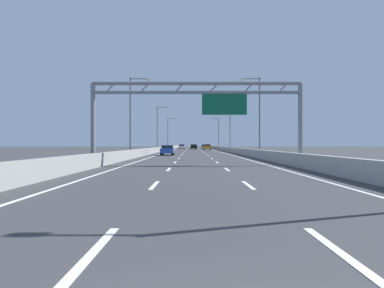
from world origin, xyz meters
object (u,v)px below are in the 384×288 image
at_px(streetlamp_left_distant, 169,131).
at_px(silver_car, 183,146).
at_px(streetlamp_right_distant, 218,131).
at_px(black_car, 194,147).
at_px(sign_gantry, 201,101).
at_px(orange_car, 208,147).
at_px(green_car, 204,146).
at_px(white_car, 182,147).
at_px(yellow_car, 194,146).
at_px(streetlamp_right_mid, 258,112).
at_px(streetlamp_right_far, 229,126).
at_px(blue_car, 168,150).
at_px(streetlamp_left_mid, 133,112).
at_px(streetlamp_left_far, 159,126).

relative_size(streetlamp_left_distant, silver_car, 2.30).
xyz_separation_m(streetlamp_right_distant, black_car, (-7.27, -5.87, -4.64)).
bearing_deg(streetlamp_left_distant, sign_gantry, -84.92).
relative_size(orange_car, green_car, 1.03).
height_order(streetlamp_left_distant, white_car, streetlamp_left_distant).
xyz_separation_m(yellow_car, green_car, (3.79, 5.71, -0.03)).
height_order(streetlamp_right_distant, yellow_car, streetlamp_right_distant).
distance_m(black_car, white_car, 9.62).
xyz_separation_m(streetlamp_right_mid, white_car, (-11.05, 73.53, -4.65)).
bearing_deg(black_car, streetlamp_left_distant, 142.51).
distance_m(streetlamp_right_far, green_car, 52.94).
bearing_deg(silver_car, blue_car, -90.00).
bearing_deg(yellow_car, sign_gantry, -89.84).
bearing_deg(streetlamp_right_mid, white_car, 98.55).
bearing_deg(streetlamp_left_distant, streetlamp_left_mid, -90.00).
relative_size(streetlamp_right_distant, black_car, 2.10).
xyz_separation_m(orange_car, white_car, (-7.25, 18.11, -0.03)).
relative_size(streetlamp_left_far, streetlamp_right_distant, 1.00).
height_order(streetlamp_left_far, white_car, streetlamp_left_far).
relative_size(streetlamp_right_distant, yellow_car, 2.28).
height_order(yellow_car, blue_car, yellow_car).
relative_size(streetlamp_left_far, silver_car, 2.30).
distance_m(streetlamp_left_distant, orange_car, 19.35).
distance_m(streetlamp_left_far, streetlamp_right_distant, 38.31).
bearing_deg(blue_car, white_car, 89.82).
bearing_deg(streetlamp_right_mid, streetlamp_left_distant, 101.95).
bearing_deg(yellow_car, streetlamp_right_far, -80.96).
height_order(streetlamp_right_far, blue_car, streetlamp_right_far).
xyz_separation_m(black_car, yellow_car, (-0.19, 17.49, -0.01)).
distance_m(streetlamp_right_mid, silver_car, 89.19).
xyz_separation_m(sign_gantry, streetlamp_right_distant, (7.19, 87.04, 0.56)).
xyz_separation_m(sign_gantry, green_car, (3.52, 104.36, -4.12)).
xyz_separation_m(streetlamp_left_distant, silver_car, (3.68, 17.80, -4.66)).
bearing_deg(orange_car, streetlamp_left_far, -118.92).
relative_size(streetlamp_left_far, streetlamp_left_distant, 1.00).
xyz_separation_m(sign_gantry, yellow_car, (-0.27, 98.65, -4.09)).
height_order(streetlamp_right_distant, silver_car, streetlamp_right_distant).
height_order(streetlamp_right_far, silver_car, streetlamp_right_far).
xyz_separation_m(streetlamp_left_mid, streetlamp_right_mid, (14.93, 0.00, 0.00)).
bearing_deg(streetlamp_left_far, white_car, 84.21).
xyz_separation_m(streetlamp_right_distant, green_car, (-3.67, 17.32, -4.68)).
xyz_separation_m(silver_car, green_car, (7.58, -0.48, -0.02)).
bearing_deg(green_car, streetlamp_left_distant, -123.02).
relative_size(streetlamp_right_mid, streetlamp_right_distant, 1.00).
bearing_deg(green_car, yellow_car, -123.56).
xyz_separation_m(streetlamp_left_far, streetlamp_right_distant, (14.93, 35.28, 0.00)).
relative_size(streetlamp_right_far, white_car, 2.23).
bearing_deg(blue_car, streetlamp_right_far, 67.70).
xyz_separation_m(streetlamp_left_mid, blue_car, (3.67, 7.84, -4.67)).
bearing_deg(streetlamp_right_mid, blue_car, 145.15).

